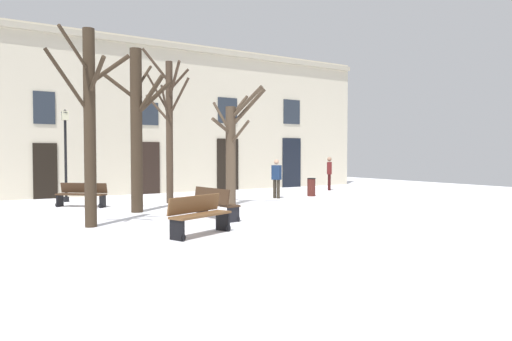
{
  "coord_description": "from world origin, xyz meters",
  "views": [
    {
      "loc": [
        -8.95,
        -12.87,
        1.9
      ],
      "look_at": [
        0.0,
        1.62,
        1.27
      ],
      "focal_mm": 31.92,
      "sensor_mm": 36.0,
      "label": 1
    }
  ],
  "objects_px": {
    "tree_right_of_center": "(137,126)",
    "tree_near_facade": "(232,147)",
    "bench_facing_shops": "(199,215)",
    "person_by_shop_door": "(329,172)",
    "person_crossing_plaza": "(276,177)",
    "litter_bin": "(311,187)",
    "tree_foreground": "(90,122)",
    "bench_back_to_back_right": "(215,203)",
    "bench_near_lamp": "(82,194)",
    "tree_center": "(169,124)",
    "streetlamp": "(65,145)"
  },
  "relations": [
    {
      "from": "tree_center",
      "to": "litter_bin",
      "type": "xyz_separation_m",
      "value": [
        6.48,
        -0.55,
        -2.63
      ]
    },
    {
      "from": "tree_center",
      "to": "person_by_shop_door",
      "type": "bearing_deg",
      "value": 9.34
    },
    {
      "from": "person_crossing_plaza",
      "to": "tree_near_facade",
      "type": "bearing_deg",
      "value": -91.47
    },
    {
      "from": "tree_near_facade",
      "to": "bench_facing_shops",
      "type": "bearing_deg",
      "value": -125.85
    },
    {
      "from": "tree_foreground",
      "to": "person_by_shop_door",
      "type": "distance_m",
      "value": 14.51
    },
    {
      "from": "tree_center",
      "to": "person_crossing_plaza",
      "type": "distance_m",
      "value": 5.08
    },
    {
      "from": "tree_near_facade",
      "to": "person_crossing_plaza",
      "type": "distance_m",
      "value": 3.34
    },
    {
      "from": "streetlamp",
      "to": "person_by_shop_door",
      "type": "distance_m",
      "value": 12.74
    },
    {
      "from": "tree_foreground",
      "to": "person_crossing_plaza",
      "type": "xyz_separation_m",
      "value": [
        8.38,
        3.79,
        -1.79
      ]
    },
    {
      "from": "tree_near_facade",
      "to": "bench_back_to_back_right",
      "type": "xyz_separation_m",
      "value": [
        -2.17,
        -2.92,
        -1.67
      ]
    },
    {
      "from": "streetlamp",
      "to": "person_crossing_plaza",
      "type": "xyz_separation_m",
      "value": [
        7.87,
        -3.19,
        -1.32
      ]
    },
    {
      "from": "tree_right_of_center",
      "to": "streetlamp",
      "type": "xyz_separation_m",
      "value": [
        -1.44,
        4.65,
        -0.54
      ]
    },
    {
      "from": "tree_foreground",
      "to": "tree_right_of_center",
      "type": "xyz_separation_m",
      "value": [
        1.96,
        2.33,
        0.07
      ]
    },
    {
      "from": "bench_facing_shops",
      "to": "bench_back_to_back_right",
      "type": "bearing_deg",
      "value": 32.64
    },
    {
      "from": "tree_foreground",
      "to": "bench_facing_shops",
      "type": "relative_size",
      "value": 2.92
    },
    {
      "from": "tree_center",
      "to": "person_crossing_plaza",
      "type": "height_order",
      "value": "tree_center"
    },
    {
      "from": "litter_bin",
      "to": "bench_near_lamp",
      "type": "bearing_deg",
      "value": 173.87
    },
    {
      "from": "person_by_shop_door",
      "to": "person_crossing_plaza",
      "type": "relative_size",
      "value": 1.04
    },
    {
      "from": "tree_right_of_center",
      "to": "bench_back_to_back_right",
      "type": "height_order",
      "value": "tree_right_of_center"
    },
    {
      "from": "tree_near_facade",
      "to": "tree_center",
      "type": "relative_size",
      "value": 0.74
    },
    {
      "from": "bench_back_to_back_right",
      "to": "litter_bin",
      "type": "bearing_deg",
      "value": -65.86
    },
    {
      "from": "bench_back_to_back_right",
      "to": "bench_facing_shops",
      "type": "relative_size",
      "value": 1.02
    },
    {
      "from": "tree_foreground",
      "to": "litter_bin",
      "type": "height_order",
      "value": "tree_foreground"
    },
    {
      "from": "tree_near_facade",
      "to": "bench_near_lamp",
      "type": "distance_m",
      "value": 5.64
    },
    {
      "from": "litter_bin",
      "to": "person_by_shop_door",
      "type": "xyz_separation_m",
      "value": [
        2.86,
        2.09,
        0.56
      ]
    },
    {
      "from": "tree_right_of_center",
      "to": "bench_back_to_back_right",
      "type": "xyz_separation_m",
      "value": [
        1.42,
        -2.74,
        -2.31
      ]
    },
    {
      "from": "tree_near_facade",
      "to": "tree_foreground",
      "type": "bearing_deg",
      "value": -155.64
    },
    {
      "from": "tree_center",
      "to": "person_by_shop_door",
      "type": "xyz_separation_m",
      "value": [
        9.34,
        1.54,
        -2.07
      ]
    },
    {
      "from": "bench_near_lamp",
      "to": "person_crossing_plaza",
      "type": "bearing_deg",
      "value": 34.3
    },
    {
      "from": "bench_facing_shops",
      "to": "tree_center",
      "type": "bearing_deg",
      "value": 51.97
    },
    {
      "from": "streetlamp",
      "to": "bench_back_to_back_right",
      "type": "xyz_separation_m",
      "value": [
        2.86,
        -7.38,
        -1.77
      ]
    },
    {
      "from": "tree_foreground",
      "to": "litter_bin",
      "type": "bearing_deg",
      "value": 20.3
    },
    {
      "from": "tree_near_facade",
      "to": "person_crossing_plaza",
      "type": "bearing_deg",
      "value": 24.18
    },
    {
      "from": "litter_bin",
      "to": "person_by_shop_door",
      "type": "relative_size",
      "value": 0.47
    },
    {
      "from": "person_by_shop_door",
      "to": "person_crossing_plaza",
      "type": "distance_m",
      "value": 5.21
    },
    {
      "from": "bench_near_lamp",
      "to": "person_by_shop_door",
      "type": "height_order",
      "value": "person_by_shop_door"
    },
    {
      "from": "bench_facing_shops",
      "to": "person_by_shop_door",
      "type": "bearing_deg",
      "value": 14.24
    },
    {
      "from": "tree_foreground",
      "to": "tree_center",
      "type": "distance_m",
      "value": 5.79
    },
    {
      "from": "person_crossing_plaza",
      "to": "streetlamp",
      "type": "bearing_deg",
      "value": -137.73
    },
    {
      "from": "tree_center",
      "to": "bench_back_to_back_right",
      "type": "xyz_separation_m",
      "value": [
        -0.43,
        -4.76,
        -2.57
      ]
    },
    {
      "from": "streetlamp",
      "to": "bench_near_lamp",
      "type": "height_order",
      "value": "streetlamp"
    },
    {
      "from": "litter_bin",
      "to": "bench_facing_shops",
      "type": "distance_m",
      "value": 10.51
    },
    {
      "from": "tree_foreground",
      "to": "bench_facing_shops",
      "type": "xyz_separation_m",
      "value": [
        1.91,
        -2.53,
        -2.23
      ]
    },
    {
      "from": "litter_bin",
      "to": "streetlamp",
      "type": "bearing_deg",
      "value": 162.02
    },
    {
      "from": "bench_back_to_back_right",
      "to": "bench_near_lamp",
      "type": "relative_size",
      "value": 1.1
    },
    {
      "from": "streetlamp",
      "to": "person_by_shop_door",
      "type": "height_order",
      "value": "streetlamp"
    },
    {
      "from": "tree_foreground",
      "to": "tree_right_of_center",
      "type": "height_order",
      "value": "tree_right_of_center"
    },
    {
      "from": "streetlamp",
      "to": "bench_facing_shops",
      "type": "xyz_separation_m",
      "value": [
        1.39,
        -9.51,
        -1.76
      ]
    },
    {
      "from": "person_crossing_plaza",
      "to": "tree_foreground",
      "type": "bearing_deg",
      "value": -91.35
    },
    {
      "from": "tree_right_of_center",
      "to": "tree_near_facade",
      "type": "bearing_deg",
      "value": 2.88
    }
  ]
}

